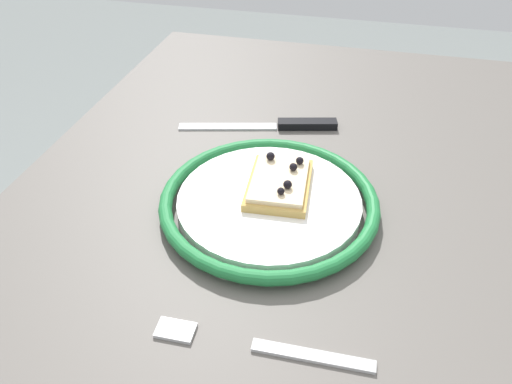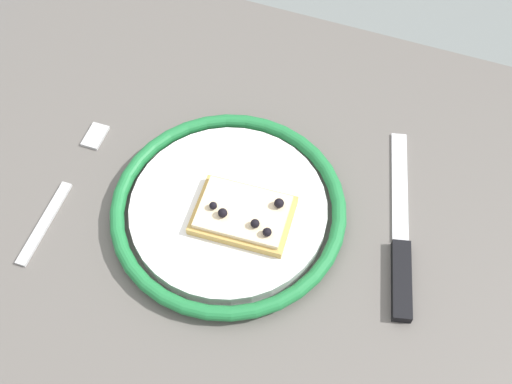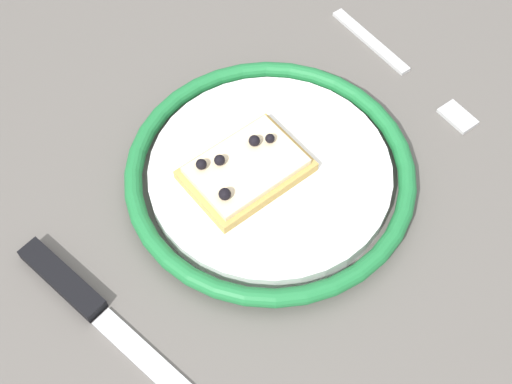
% 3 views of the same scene
% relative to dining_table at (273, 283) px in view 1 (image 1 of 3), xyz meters
% --- Properties ---
extents(dining_table, '(1.17, 0.71, 0.74)m').
position_rel_dining_table_xyz_m(dining_table, '(0.00, 0.00, 0.00)').
color(dining_table, '#5B5651').
rests_on(dining_table, ground_plane).
extents(plate, '(0.26, 0.26, 0.02)m').
position_rel_dining_table_xyz_m(plate, '(0.04, 0.02, 0.10)').
color(plate, white).
rests_on(plate, dining_table).
extents(pizza_slice_near, '(0.11, 0.08, 0.03)m').
position_rel_dining_table_xyz_m(pizza_slice_near, '(0.06, 0.01, 0.11)').
color(pizza_slice_near, tan).
rests_on(pizza_slice_near, plate).
extents(knife, '(0.08, 0.24, 0.01)m').
position_rel_dining_table_xyz_m(knife, '(0.24, 0.03, 0.09)').
color(knife, silver).
rests_on(knife, dining_table).
extents(fork, '(0.02, 0.20, 0.00)m').
position_rel_dining_table_xyz_m(fork, '(-0.15, -0.02, 0.09)').
color(fork, '#BCBCBC').
rests_on(fork, dining_table).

